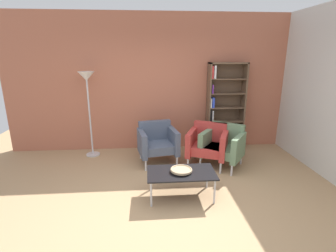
{
  "coord_description": "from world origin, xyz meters",
  "views": [
    {
      "loc": [
        -0.22,
        -3.08,
        2.08
      ],
      "look_at": [
        0.1,
        0.84,
        0.95
      ],
      "focal_mm": 27.15,
      "sensor_mm": 36.0,
      "label": 1
    }
  ],
  "objects": [
    {
      "name": "ground_plane",
      "position": [
        0.0,
        0.0,
        0.0
      ],
      "size": [
        8.32,
        8.32,
        0.0
      ],
      "primitive_type": "plane",
      "color": "tan"
    },
    {
      "name": "brick_back_panel",
      "position": [
        0.0,
        2.46,
        1.45
      ],
      "size": [
        6.4,
        0.12,
        2.9
      ],
      "primitive_type": "cube",
      "color": "#B2664C",
      "rests_on": "ground_plane"
    },
    {
      "name": "bookshelf_tall",
      "position": [
        1.42,
        2.26,
        0.94
      ],
      "size": [
        0.8,
        0.3,
        1.9
      ],
      "color": "brown",
      "rests_on": "ground_plane"
    },
    {
      "name": "coffee_table_low",
      "position": [
        0.25,
        0.29,
        0.37
      ],
      "size": [
        1.0,
        0.56,
        0.4
      ],
      "color": "black",
      "rests_on": "ground_plane"
    },
    {
      "name": "decorative_bowl",
      "position": [
        0.25,
        0.29,
        0.43
      ],
      "size": [
        0.32,
        0.32,
        0.05
      ],
      "color": "tan",
      "rests_on": "coffee_table_low"
    },
    {
      "name": "armchair_near_window",
      "position": [
        -0.05,
        1.61,
        0.41
      ],
      "size": [
        0.82,
        0.77,
        0.78
      ],
      "rotation": [
        0.0,
        0.0,
        0.18
      ],
      "color": "#4C566B",
      "rests_on": "ground_plane"
    },
    {
      "name": "armchair_by_bookshelf",
      "position": [
        0.92,
        1.43,
        0.41
      ],
      "size": [
        0.9,
        0.87,
        0.78
      ],
      "rotation": [
        0.0,
        0.0,
        -0.4
      ],
      "color": "#B73833",
      "rests_on": "ground_plane"
    },
    {
      "name": "armchair_corner_red",
      "position": [
        1.19,
        1.34,
        0.41
      ],
      "size": [
        0.95,
        0.93,
        0.78
      ],
      "rotation": [
        0.0,
        0.0,
        -0.63
      ],
      "color": "slate",
      "rests_on": "ground_plane"
    },
    {
      "name": "floor_lamp_torchiere",
      "position": [
        -1.4,
        2.06,
        1.45
      ],
      "size": [
        0.32,
        0.32,
        1.74
      ],
      "color": "silver",
      "rests_on": "ground_plane"
    }
  ]
}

